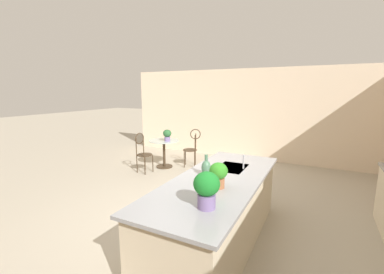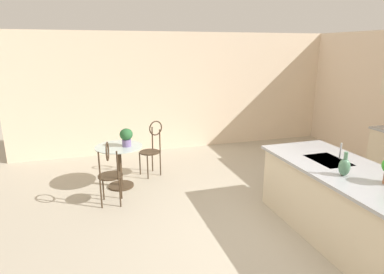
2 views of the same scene
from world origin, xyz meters
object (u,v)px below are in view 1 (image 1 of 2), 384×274
at_px(chair_near_window, 143,151).
at_px(potted_plant_counter_far, 207,188).
at_px(potted_plant_counter_near, 218,173).
at_px(chair_by_island, 192,146).
at_px(vase_on_counter, 206,167).
at_px(potted_plant_on_table, 167,135).
at_px(bistro_table, 164,151).

height_order(chair_near_window, potted_plant_counter_far, potted_plant_counter_far).
bearing_deg(chair_near_window, potted_plant_counter_near, 52.05).
xyz_separation_m(chair_by_island, vase_on_counter, (2.96, 1.72, 0.46)).
bearing_deg(potted_plant_on_table, potted_plant_counter_near, 41.60).
bearing_deg(potted_plant_counter_near, bistro_table, -137.33).
xyz_separation_m(chair_by_island, potted_plant_counter_near, (3.31, 2.04, 0.52)).
relative_size(chair_by_island, potted_plant_counter_near, 3.39).
height_order(chair_by_island, potted_plant_counter_far, potted_plant_counter_far).
xyz_separation_m(chair_near_window, vase_on_counter, (1.90, 2.57, 0.46)).
distance_m(potted_plant_on_table, vase_on_counter, 3.37).
bearing_deg(potted_plant_counter_far, bistro_table, -141.31).
xyz_separation_m(chair_near_window, potted_plant_counter_near, (2.25, 2.88, 0.52)).
xyz_separation_m(potted_plant_counter_far, vase_on_counter, (-0.90, -0.40, -0.10)).
distance_m(bistro_table, chair_near_window, 0.70).
height_order(chair_near_window, potted_plant_counter_near, potted_plant_counter_near).
height_order(chair_near_window, potted_plant_on_table, potted_plant_on_table).
relative_size(chair_near_window, potted_plant_counter_far, 2.82).
xyz_separation_m(bistro_table, potted_plant_counter_near, (2.91, 2.68, 0.65)).
height_order(potted_plant_on_table, potted_plant_counter_far, potted_plant_counter_far).
height_order(bistro_table, potted_plant_counter_near, potted_plant_counter_near).
bearing_deg(bistro_table, potted_plant_on_table, 73.28).
distance_m(bistro_table, vase_on_counter, 3.53).
bearing_deg(potted_plant_counter_far, chair_by_island, -151.15).
bearing_deg(vase_on_counter, chair_by_island, -149.78).
distance_m(chair_near_window, potted_plant_on_table, 0.78).
xyz_separation_m(chair_near_window, potted_plant_on_table, (-0.62, 0.34, 0.34)).
relative_size(chair_by_island, potted_plant_on_table, 3.36).
relative_size(chair_by_island, vase_on_counter, 3.62).
bearing_deg(chair_by_island, bistro_table, -57.89).
distance_m(potted_plant_on_table, potted_plant_counter_far, 4.32).
bearing_deg(chair_by_island, vase_on_counter, 30.22).
height_order(chair_by_island, potted_plant_counter_near, potted_plant_counter_near).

